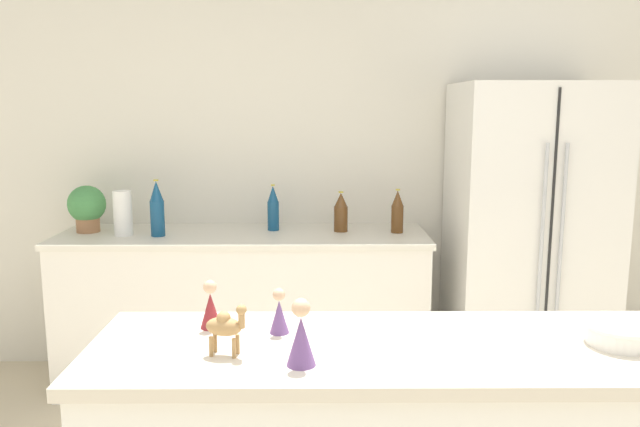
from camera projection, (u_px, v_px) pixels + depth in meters
wall_back at (330, 164)px, 3.85m from camera, size 8.00×0.06×2.55m
back_counter at (245, 308)px, 3.66m from camera, size 2.11×0.63×0.91m
refrigerator at (528, 240)px, 3.55m from camera, size 0.85×0.70×1.75m
potted_plant at (87, 207)px, 3.60m from camera, size 0.21×0.21×0.27m
paper_towel_roll at (123, 213)px, 3.51m from camera, size 0.10×0.10×0.25m
back_bottle_0 at (397, 212)px, 3.58m from camera, size 0.07×0.07×0.25m
back_bottle_1 at (273, 208)px, 3.65m from camera, size 0.07×0.07×0.27m
back_bottle_2 at (341, 212)px, 3.62m from camera, size 0.08×0.08×0.24m
back_bottle_3 at (157, 209)px, 3.48m from camera, size 0.08×0.08×0.32m
fruit_bowl at (621, 332)px, 1.66m from camera, size 0.19×0.19×0.06m
camel_figurine at (226, 325)px, 1.58m from camera, size 0.11×0.07×0.14m
wise_man_figurine_blue at (301, 337)px, 1.52m from camera, size 0.07×0.07×0.17m
wise_man_figurine_crimson at (279, 314)px, 1.74m from camera, size 0.06×0.06×0.13m
wise_man_figurine_purple at (211, 307)px, 1.78m from camera, size 0.06×0.06×0.14m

